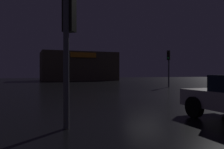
{
  "coord_description": "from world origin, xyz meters",
  "views": [
    {
      "loc": [
        -7.56,
        -13.57,
        1.51
      ],
      "look_at": [
        0.1,
        6.49,
        1.38
      ],
      "focal_mm": 36.38,
      "sensor_mm": 36.0,
      "label": 1
    }
  ],
  "objects": [
    {
      "name": "traffic_signal_main",
      "position": [
        6.86,
        7.08,
        2.79
      ],
      "size": [
        0.42,
        0.42,
        3.95
      ],
      "color": "#595B60",
      "rests_on": "ground"
    },
    {
      "name": "traffic_signal_opposite",
      "position": [
        -6.45,
        -7.28,
        2.58
      ],
      "size": [
        0.41,
        0.43,
        3.68
      ],
      "color": "#595B60",
      "rests_on": "ground"
    },
    {
      "name": "ground_plane",
      "position": [
        0.0,
        0.0,
        0.0
      ],
      "size": [
        120.0,
        120.0,
        0.0
      ],
      "primitive_type": "plane",
      "color": "black"
    },
    {
      "name": "store_building",
      "position": [
        2.81,
        33.23,
        2.9
      ],
      "size": [
        15.12,
        8.45,
        5.79
      ],
      "color": "brown",
      "rests_on": "ground"
    }
  ]
}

